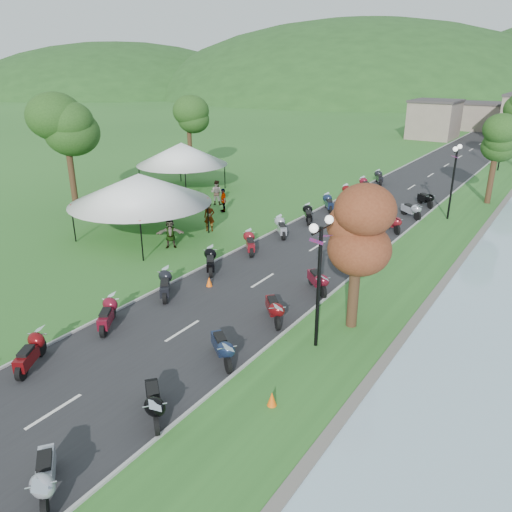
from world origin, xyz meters
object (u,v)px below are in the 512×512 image
Objects in this scene: pedestrian_a at (210,231)px; pedestrian_c at (144,220)px; vendor_tent_main at (141,206)px; pedestrian_b at (217,204)px.

pedestrian_a is 5.31m from pedestrian_c.
vendor_tent_main is 3.07× the size of pedestrian_a.
pedestrian_a is 1.00× the size of pedestrian_b.
pedestrian_c is (-1.68, -6.05, 0.00)m from pedestrian_b.
pedestrian_c is at bearing 135.44° from vendor_tent_main.
vendor_tent_main reaches higher than pedestrian_a.
vendor_tent_main is 8.90m from pedestrian_b.
vendor_tent_main is 4.18m from pedestrian_c.
pedestrian_c is at bearing 57.97° from pedestrian_b.
pedestrian_a is 0.96× the size of pedestrian_c.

